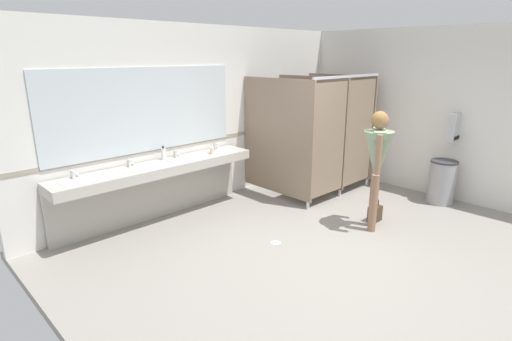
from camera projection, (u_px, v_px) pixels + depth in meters
The scene contains 14 objects.
ground_plane at pixel (331, 247), 5.27m from camera, with size 6.42×5.61×0.10m, color gray.
wall_back at pixel (209, 115), 6.62m from camera, with size 6.42×0.12×2.87m, color silver.
wall_side_right at pixel (437, 114), 6.84m from camera, with size 0.12×5.61×2.87m, color silver.
wall_back_tile_band at pixel (212, 139), 6.69m from camera, with size 6.42×0.01×0.06m, color #9E937F.
vanity_counter at pixel (157, 179), 5.87m from camera, with size 3.09×0.53×1.00m.
mirror_panel at pixel (145, 110), 5.72m from camera, with size 2.99×0.02×1.20m, color silver.
bathroom_stalls at pixel (319, 131), 7.11m from camera, with size 1.85×1.54×2.09m.
paper_towel_dispenser_upper at pixel (455, 127), 6.56m from camera, with size 0.34×0.13×0.47m.
trash_bin at pixel (442, 182), 6.64m from camera, with size 0.43×0.43×0.73m.
person_standing at pixel (377, 156), 5.45m from camera, with size 0.55×0.55×1.69m.
handbag at pixel (375, 213), 5.96m from camera, with size 0.23×0.13×0.36m.
soap_dispenser at pixel (163, 154), 5.94m from camera, with size 0.07×0.07×0.21m.
paper_cup at pixel (212, 151), 6.32m from camera, with size 0.07×0.07×0.10m, color beige.
floor_drain_cover at pixel (276, 242), 5.29m from camera, with size 0.14×0.14×0.01m, color #B7BABF.
Camera 1 is at (-4.05, -2.73, 2.41)m, focal length 27.90 mm.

